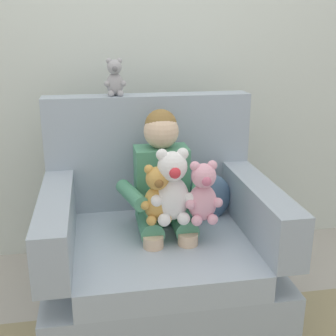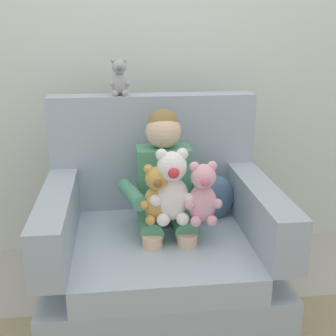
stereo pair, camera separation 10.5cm
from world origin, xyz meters
name	(u,v)px [view 1 (the left image)]	position (x,y,z in m)	size (l,w,h in m)	color
ground_plane	(160,309)	(0.00, 0.00, 0.00)	(8.00, 8.00, 0.00)	#ADA89E
back_wall	(139,40)	(0.00, 0.77, 1.30)	(6.00, 0.10, 2.60)	silver
armchair	(158,247)	(0.00, 0.05, 0.33)	(1.08, 0.91, 1.04)	#9EADBC
seated_child	(164,188)	(0.03, 0.07, 0.63)	(0.45, 0.39, 0.82)	#4C9370
plush_pink	(203,194)	(0.18, -0.12, 0.66)	(0.17, 0.14, 0.29)	#EAA8BC
plush_honey	(157,195)	(-0.02, -0.08, 0.66)	(0.16, 0.13, 0.27)	gold
plush_white	(172,188)	(0.04, -0.09, 0.69)	(0.20, 0.17, 0.34)	white
plush_grey_on_backrest	(115,78)	(-0.17, 0.38, 1.12)	(0.11, 0.09, 0.19)	#9E9EA3
throw_pillow	(208,198)	(0.28, 0.17, 0.52)	(0.26, 0.12, 0.26)	slate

